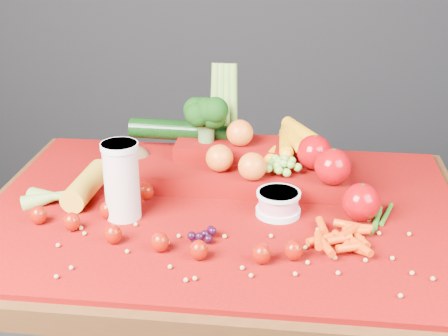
# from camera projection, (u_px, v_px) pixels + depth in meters

# --- Properties ---
(table) EXTENTS (1.10, 0.80, 0.75)m
(table) POSITION_uv_depth(u_px,v_px,m) (223.00, 249.00, 1.44)
(table) COLOR #35200C
(table) RESTS_ON ground
(red_cloth) EXTENTS (1.05, 0.75, 0.01)m
(red_cloth) POSITION_uv_depth(u_px,v_px,m) (223.00, 210.00, 1.40)
(red_cloth) COLOR #800406
(red_cloth) RESTS_ON table
(milk_glass) EXTENTS (0.08, 0.08, 0.17)m
(milk_glass) POSITION_uv_depth(u_px,v_px,m) (121.00, 178.00, 1.32)
(milk_glass) COLOR beige
(milk_glass) RESTS_ON red_cloth
(yogurt_bowl) EXTENTS (0.10, 0.10, 0.05)m
(yogurt_bowl) POSITION_uv_depth(u_px,v_px,m) (278.00, 202.00, 1.36)
(yogurt_bowl) COLOR silver
(yogurt_bowl) RESTS_ON red_cloth
(strawberry_scatter) EXTENTS (0.58, 0.28, 0.04)m
(strawberry_scatter) POSITION_uv_depth(u_px,v_px,m) (143.00, 224.00, 1.28)
(strawberry_scatter) COLOR #940903
(strawberry_scatter) RESTS_ON red_cloth
(dark_grape_cluster) EXTENTS (0.06, 0.05, 0.03)m
(dark_grape_cluster) POSITION_uv_depth(u_px,v_px,m) (203.00, 234.00, 1.26)
(dark_grape_cluster) COLOR black
(dark_grape_cluster) RESTS_ON red_cloth
(soybean_scatter) EXTENTS (0.84, 0.24, 0.01)m
(soybean_scatter) POSITION_uv_depth(u_px,v_px,m) (211.00, 252.00, 1.21)
(soybean_scatter) COLOR #AB8B49
(soybean_scatter) RESTS_ON red_cloth
(corn_ear) EXTENTS (0.19, 0.24, 0.06)m
(corn_ear) POSITION_uv_depth(u_px,v_px,m) (64.00, 193.00, 1.41)
(corn_ear) COLOR gold
(corn_ear) RESTS_ON red_cloth
(potato) EXTENTS (0.10, 0.07, 0.07)m
(potato) POSITION_uv_depth(u_px,v_px,m) (131.00, 158.00, 1.57)
(potato) COLOR brown
(potato) RESTS_ON red_cloth
(baby_carrot_pile) EXTENTS (0.18, 0.17, 0.03)m
(baby_carrot_pile) POSITION_uv_depth(u_px,v_px,m) (337.00, 237.00, 1.24)
(baby_carrot_pile) COLOR #CD3907
(baby_carrot_pile) RESTS_ON red_cloth
(green_bean_pile) EXTENTS (0.14, 0.12, 0.01)m
(green_bean_pile) POSITION_uv_depth(u_px,v_px,m) (380.00, 216.00, 1.35)
(green_bean_pile) COLOR #296316
(green_bean_pile) RESTS_ON red_cloth
(produce_mound) EXTENTS (0.61, 0.36, 0.27)m
(produce_mound) POSITION_uv_depth(u_px,v_px,m) (249.00, 158.00, 1.51)
(produce_mound) COLOR #800406
(produce_mound) RESTS_ON red_cloth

